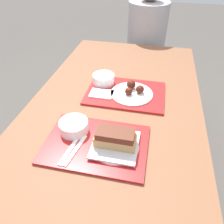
{
  "coord_description": "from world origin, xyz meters",
  "views": [
    {
      "loc": [
        0.18,
        -0.8,
        1.4
      ],
      "look_at": [
        0.01,
        -0.03,
        0.76
      ],
      "focal_mm": 35.0,
      "sensor_mm": 36.0,
      "label": 1
    }
  ],
  "objects_px": {
    "tray_near": "(96,144)",
    "brisket_sandwich_plate": "(115,141)",
    "bowl_coleslaw_far": "(103,78)",
    "wings_plate_far": "(132,91)",
    "person_seated_across": "(147,32)",
    "bowl_coleslaw_near": "(74,126)",
    "tray_far": "(125,93)"
  },
  "relations": [
    {
      "from": "tray_near",
      "to": "brisket_sandwich_plate",
      "type": "height_order",
      "value": "brisket_sandwich_plate"
    },
    {
      "from": "bowl_coleslaw_far",
      "to": "wings_plate_far",
      "type": "relative_size",
      "value": 0.55
    },
    {
      "from": "bowl_coleslaw_far",
      "to": "person_seated_across",
      "type": "bearing_deg",
      "value": 78.8
    },
    {
      "from": "bowl_coleslaw_near",
      "to": "wings_plate_far",
      "type": "height_order",
      "value": "wings_plate_far"
    },
    {
      "from": "wings_plate_far",
      "to": "person_seated_across",
      "type": "height_order",
      "value": "person_seated_across"
    },
    {
      "from": "brisket_sandwich_plate",
      "to": "person_seated_across",
      "type": "xyz_separation_m",
      "value": [
        0.01,
        1.35,
        -0.02
      ]
    },
    {
      "from": "tray_near",
      "to": "person_seated_across",
      "type": "distance_m",
      "value": 1.35
    },
    {
      "from": "tray_far",
      "to": "brisket_sandwich_plate",
      "type": "bearing_deg",
      "value": -86.68
    },
    {
      "from": "tray_far",
      "to": "brisket_sandwich_plate",
      "type": "xyz_separation_m",
      "value": [
        0.02,
        -0.4,
        0.04
      ]
    },
    {
      "from": "person_seated_across",
      "to": "brisket_sandwich_plate",
      "type": "bearing_deg",
      "value": -90.34
    },
    {
      "from": "tray_near",
      "to": "tray_far",
      "type": "relative_size",
      "value": 1.0
    },
    {
      "from": "brisket_sandwich_plate",
      "to": "bowl_coleslaw_far",
      "type": "relative_size",
      "value": 1.52
    },
    {
      "from": "tray_near",
      "to": "brisket_sandwich_plate",
      "type": "distance_m",
      "value": 0.09
    },
    {
      "from": "tray_far",
      "to": "wings_plate_far",
      "type": "relative_size",
      "value": 1.86
    },
    {
      "from": "tray_near",
      "to": "bowl_coleslaw_near",
      "type": "distance_m",
      "value": 0.13
    },
    {
      "from": "tray_near",
      "to": "wings_plate_far",
      "type": "distance_m",
      "value": 0.41
    },
    {
      "from": "tray_far",
      "to": "brisket_sandwich_plate",
      "type": "distance_m",
      "value": 0.41
    },
    {
      "from": "bowl_coleslaw_far",
      "to": "brisket_sandwich_plate",
      "type": "bearing_deg",
      "value": -70.83
    },
    {
      "from": "tray_near",
      "to": "brisket_sandwich_plate",
      "type": "relative_size",
      "value": 2.2
    },
    {
      "from": "tray_far",
      "to": "bowl_coleslaw_near",
      "type": "relative_size",
      "value": 3.35
    },
    {
      "from": "tray_far",
      "to": "bowl_coleslaw_far",
      "type": "height_order",
      "value": "bowl_coleslaw_far"
    },
    {
      "from": "tray_far",
      "to": "brisket_sandwich_plate",
      "type": "relative_size",
      "value": 2.2
    },
    {
      "from": "bowl_coleslaw_far",
      "to": "person_seated_across",
      "type": "height_order",
      "value": "person_seated_across"
    },
    {
      "from": "tray_far",
      "to": "wings_plate_far",
      "type": "xyz_separation_m",
      "value": [
        0.04,
        -0.01,
        0.02
      ]
    },
    {
      "from": "brisket_sandwich_plate",
      "to": "bowl_coleslaw_far",
      "type": "distance_m",
      "value": 0.5
    },
    {
      "from": "bowl_coleslaw_near",
      "to": "tray_far",
      "type": "bearing_deg",
      "value": 63.94
    },
    {
      "from": "tray_near",
      "to": "person_seated_across",
      "type": "xyz_separation_m",
      "value": [
        0.09,
        1.35,
        0.02
      ]
    },
    {
      "from": "tray_far",
      "to": "bowl_coleslaw_far",
      "type": "relative_size",
      "value": 3.35
    },
    {
      "from": "tray_far",
      "to": "wings_plate_far",
      "type": "bearing_deg",
      "value": -7.97
    },
    {
      "from": "brisket_sandwich_plate",
      "to": "bowl_coleslaw_far",
      "type": "height_order",
      "value": "brisket_sandwich_plate"
    },
    {
      "from": "bowl_coleslaw_near",
      "to": "brisket_sandwich_plate",
      "type": "bearing_deg",
      "value": -15.89
    },
    {
      "from": "person_seated_across",
      "to": "tray_near",
      "type": "bearing_deg",
      "value": -93.79
    }
  ]
}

